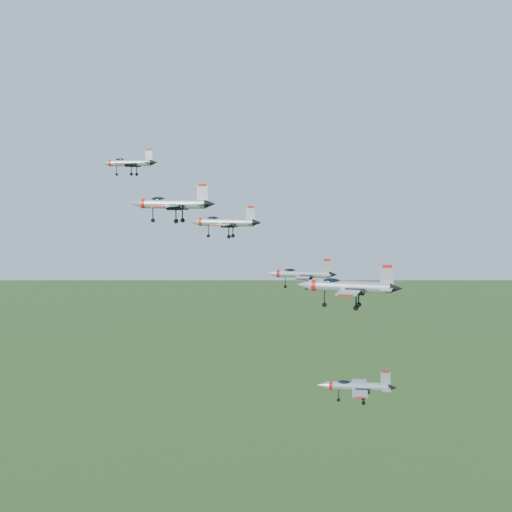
{
  "coord_description": "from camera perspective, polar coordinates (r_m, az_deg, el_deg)",
  "views": [
    {
      "loc": [
        12.67,
        -107.41,
        132.63
      ],
      "look_at": [
        7.24,
        -3.54,
        122.31
      ],
      "focal_mm": 50.0,
      "sensor_mm": 36.0,
      "label": 1
    }
  ],
  "objects": [
    {
      "name": "jet_lead",
      "position": [
        123.05,
        -10.17,
        7.36
      ],
      "size": [
        10.46,
        8.87,
        2.83
      ],
      "rotation": [
        0.0,
        0.0,
        -0.26
      ],
      "color": "#A1A6AD"
    },
    {
      "name": "jet_left_high",
      "position": [
        105.96,
        -2.58,
        2.74
      ],
      "size": [
        11.31,
        9.54,
        3.04
      ],
      "rotation": [
        0.0,
        0.0,
        -0.22
      ],
      "color": "#A1A6AD"
    },
    {
      "name": "jet_right_high",
      "position": [
        86.43,
        -6.82,
        4.2
      ],
      "size": [
        11.06,
        9.35,
        2.98
      ],
      "rotation": [
        0.0,
        0.0,
        -0.24
      ],
      "color": "#A1A6AD"
    },
    {
      "name": "jet_left_low",
      "position": [
        113.7,
        3.6,
        -1.43
      ],
      "size": [
        11.43,
        9.49,
        3.05
      ],
      "rotation": [
        0.0,
        0.0,
        -0.1
      ],
      "color": "#A1A6AD"
    },
    {
      "name": "jet_right_low",
      "position": [
        93.4,
        7.32,
        -2.41
      ],
      "size": [
        13.81,
        11.65,
        3.72
      ],
      "rotation": [
        0.0,
        0.0,
        -0.23
      ],
      "color": "#A1A6AD"
    },
    {
      "name": "jet_trail",
      "position": [
        113.1,
        8.0,
        -10.27
      ],
      "size": [
        12.35,
        10.22,
        3.3
      ],
      "rotation": [
        0.0,
        0.0,
        -0.08
      ],
      "color": "#A1A6AD"
    }
  ]
}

